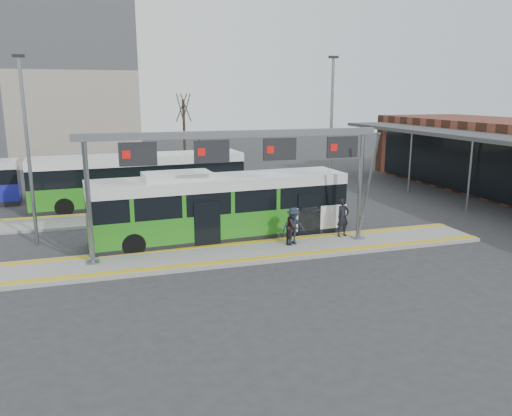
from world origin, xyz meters
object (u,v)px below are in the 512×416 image
Objects in this scene: gantry at (239,156)px; hero_bus at (220,208)px; passenger_c at (293,226)px; passenger_a at (343,217)px; passenger_b at (293,226)px.

gantry is 1.05× the size of hero_bus.
gantry is at bearing 178.68° from passenger_c.
gantry is 3.64m from hero_bus.
hero_bus is at bearing 150.80° from passenger_a.
hero_bus reaches higher than passenger_b.
gantry is 7.02× the size of passenger_a.
gantry is 7.80× the size of passenger_b.
hero_bus reaches higher than passenger_a.
passenger_b is at bearing 178.20° from passenger_a.
gantry is 7.62× the size of passenger_c.
passenger_a reaches higher than passenger_b.
passenger_c reaches higher than passenger_b.
passenger_a is at bearing -33.66° from passenger_b.
passenger_a is (5.29, 0.59, -3.22)m from gantry.
hero_bus is 3.70m from passenger_c.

